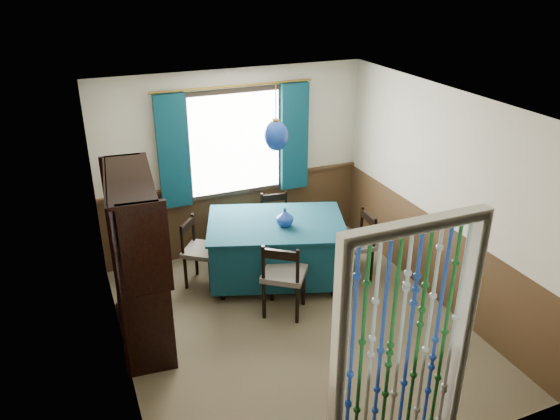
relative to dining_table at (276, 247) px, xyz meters
name	(u,v)px	position (x,y,z in m)	size (l,w,h in m)	color
floor	(294,326)	(-0.19, -1.00, -0.46)	(4.00, 4.00, 0.00)	brown
ceiling	(297,104)	(-0.19, -1.00, 2.04)	(4.00, 4.00, 0.00)	silver
wall_back	(235,164)	(-0.19, 1.00, 0.79)	(3.60, 3.60, 0.00)	beige
wall_front	(410,341)	(-0.19, -3.00, 0.79)	(3.60, 3.60, 0.00)	beige
wall_left	(114,259)	(-1.99, -1.00, 0.79)	(4.00, 4.00, 0.00)	beige
wall_right	(441,199)	(1.61, -1.00, 0.79)	(4.00, 4.00, 0.00)	beige
wainscot_back	(237,215)	(-0.19, 0.98, 0.04)	(3.60, 3.60, 0.00)	#402B18
wainscot_front	(399,418)	(-0.19, -2.99, 0.04)	(3.60, 3.60, 0.00)	#402B18
wainscot_left	(126,327)	(-1.98, -1.00, 0.04)	(4.00, 4.00, 0.00)	#402B18
wainscot_right	(432,257)	(1.59, -1.00, 0.04)	(4.00, 4.00, 0.00)	#402B18
window	(235,143)	(-0.19, 0.95, 1.09)	(1.32, 0.12, 1.42)	black
doorway	(403,358)	(-0.19, -2.94, 0.59)	(1.16, 0.12, 2.18)	silver
dining_table	(276,247)	(0.00, 0.00, 0.00)	(1.94, 1.62, 0.80)	#0C323F
chair_near	(284,276)	(-0.20, -0.71, 0.03)	(0.63, 0.63, 0.93)	black
chair_far	(277,223)	(0.26, 0.63, -0.01)	(0.47, 0.46, 0.85)	black
chair_left	(200,250)	(-0.90, 0.28, 0.00)	(0.58, 0.58, 0.86)	black
chair_right	(356,244)	(0.95, -0.33, 0.01)	(0.45, 0.47, 0.88)	black
sideboard	(141,283)	(-1.73, -0.48, 0.17)	(0.61, 1.43, 1.83)	black
pendant_lamp	(276,135)	(0.00, 0.00, 1.44)	(0.28, 0.28, 0.78)	olive
vase_table	(285,218)	(0.06, -0.12, 0.44)	(0.19, 0.19, 0.20)	navy
bowl_shelf	(145,240)	(-1.67, -0.78, 0.81)	(0.20, 0.20, 0.05)	beige
vase_sideboard	(138,238)	(-1.67, -0.20, 0.55)	(0.20, 0.20, 0.21)	beige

